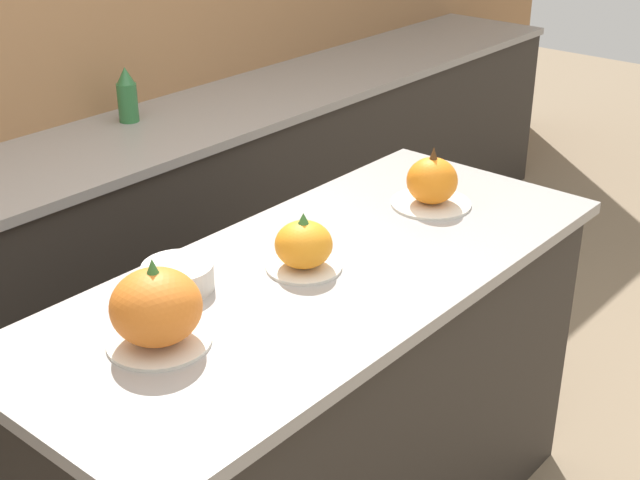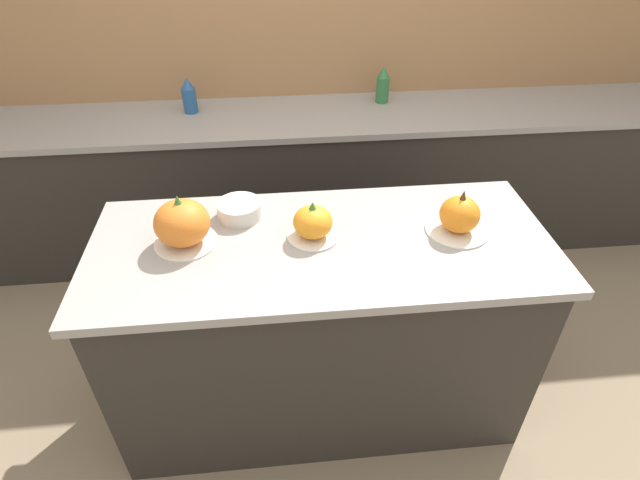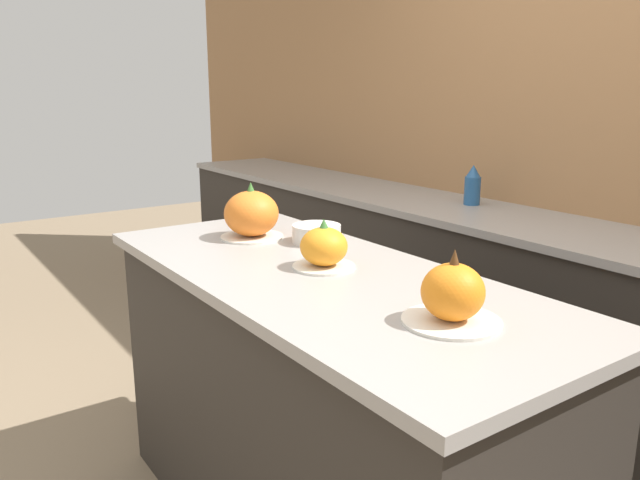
% 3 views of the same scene
% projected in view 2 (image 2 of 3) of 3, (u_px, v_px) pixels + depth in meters
% --- Properties ---
extents(ground_plane, '(12.00, 12.00, 0.00)m').
position_uv_depth(ground_plane, '(321.00, 396.00, 2.37)').
color(ground_plane, '#847056').
extents(wall_back, '(8.00, 0.06, 2.50)m').
position_uv_depth(wall_back, '(294.00, 33.00, 2.87)').
color(wall_back, '#9E7047').
rests_on(wall_back, ground_plane).
extents(kitchen_island, '(1.69, 0.71, 0.93)m').
position_uv_depth(kitchen_island, '(322.00, 329.00, 2.09)').
color(kitchen_island, '#2D2823').
rests_on(kitchen_island, ground_plane).
extents(back_counter, '(6.00, 0.60, 0.89)m').
position_uv_depth(back_counter, '(301.00, 183.00, 3.09)').
color(back_counter, '#2D2823').
rests_on(back_counter, ground_plane).
extents(pumpkin_cake_left, '(0.23, 0.23, 0.20)m').
position_uv_depth(pumpkin_cake_left, '(182.00, 224.00, 1.76)').
color(pumpkin_cake_left, silver).
rests_on(pumpkin_cake_left, kitchen_island).
extents(pumpkin_cake_center, '(0.19, 0.19, 0.15)m').
position_uv_depth(pumpkin_cake_center, '(313.00, 223.00, 1.80)').
color(pumpkin_cake_center, silver).
rests_on(pumpkin_cake_center, kitchen_island).
extents(pumpkin_cake_right, '(0.23, 0.23, 0.18)m').
position_uv_depth(pumpkin_cake_right, '(459.00, 216.00, 1.83)').
color(pumpkin_cake_right, silver).
rests_on(pumpkin_cake_right, kitchen_island).
extents(bottle_tall, '(0.08, 0.08, 0.21)m').
position_uv_depth(bottle_tall, '(383.00, 85.00, 2.92)').
color(bottle_tall, '#2D6B38').
rests_on(bottle_tall, back_counter).
extents(bottle_short, '(0.08, 0.08, 0.20)m').
position_uv_depth(bottle_short, '(189.00, 96.00, 2.80)').
color(bottle_short, '#235184').
rests_on(bottle_short, back_counter).
extents(mixing_bowl, '(0.17, 0.17, 0.06)m').
position_uv_depth(mixing_bowl, '(239.00, 210.00, 1.93)').
color(mixing_bowl, beige).
rests_on(mixing_bowl, kitchen_island).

